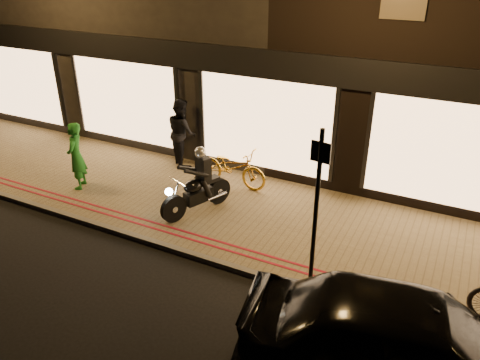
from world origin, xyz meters
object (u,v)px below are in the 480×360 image
Objects in this scene: motorcycle at (198,188)px; parked_car at (409,345)px; sign_post at (317,203)px; person_green at (76,156)px; bicycle_gold at (232,167)px.

motorcycle is 0.39× the size of parked_car.
motorcycle is 0.62× the size of sign_post.
parked_car is at bearing 47.18° from person_green.
sign_post reaches higher than motorcycle.
bicycle_gold is 3.93m from person_green.
sign_post reaches higher than bicycle_gold.
person_green is (-3.38, -0.31, 0.25)m from motorcycle.
motorcycle is at bearing 179.57° from bicycle_gold.
bicycle_gold is 1.12× the size of person_green.
sign_post is 2.63m from parked_car.
parked_car is (5.06, -4.38, 0.17)m from bicycle_gold.
motorcycle is 1.07× the size of person_green.
person_green is at bearing 171.37° from sign_post.
sign_post is 1.73× the size of person_green.
sign_post is 0.64× the size of parked_car.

